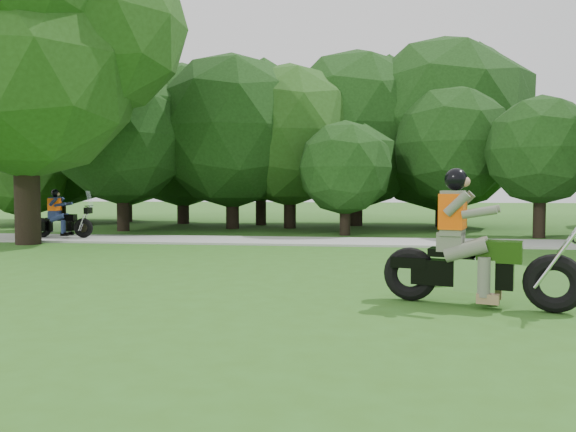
{
  "coord_description": "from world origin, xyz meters",
  "views": [
    {
      "loc": [
        -1.34,
        -8.13,
        1.61
      ],
      "look_at": [
        -2.93,
        4.62,
        0.94
      ],
      "focal_mm": 35.0,
      "sensor_mm": 36.0,
      "label": 1
    }
  ],
  "objects": [
    {
      "name": "chopper_motorcycle",
      "position": [
        0.15,
        -0.37,
        0.69
      ],
      "size": [
        2.55,
        1.21,
        1.86
      ],
      "rotation": [
        0.0,
        0.0,
        -0.31
      ],
      "color": "black",
      "rests_on": "ground"
    },
    {
      "name": "tree_line",
      "position": [
        -0.91,
        14.44,
        3.65
      ],
      "size": [
        40.02,
        11.65,
        7.58
      ],
      "color": "black",
      "rests_on": "ground"
    },
    {
      "name": "big_tree_west",
      "position": [
        -10.54,
        6.85,
        5.76
      ],
      "size": [
        8.64,
        6.56,
        9.96
      ],
      "color": "black",
      "rests_on": "ground"
    },
    {
      "name": "touring_motorcycle",
      "position": [
        -10.37,
        7.91,
        0.59
      ],
      "size": [
        1.93,
        0.55,
        1.47
      ],
      "rotation": [
        0.0,
        0.0,
        -0.0
      ],
      "color": "black",
      "rests_on": "walkway"
    },
    {
      "name": "walkway",
      "position": [
        0.0,
        8.0,
        0.03
      ],
      "size": [
        60.0,
        2.2,
        0.06
      ],
      "primitive_type": "cube",
      "color": "#A2A29D",
      "rests_on": "ground"
    },
    {
      "name": "ground",
      "position": [
        0.0,
        0.0,
        0.0
      ],
      "size": [
        100.0,
        100.0,
        0.0
      ],
      "primitive_type": "plane",
      "color": "#315F1B",
      "rests_on": "ground"
    }
  ]
}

